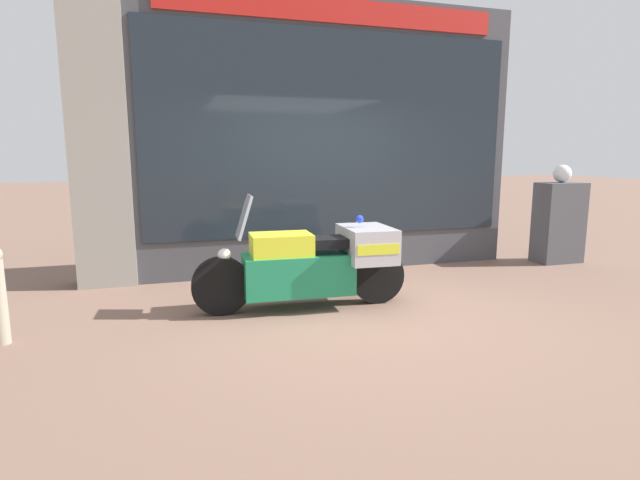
{
  "coord_description": "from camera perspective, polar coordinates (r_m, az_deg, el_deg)",
  "views": [
    {
      "loc": [
        -1.97,
        -4.95,
        1.68
      ],
      "look_at": [
        -0.23,
        0.71,
        0.67
      ],
      "focal_mm": 28.0,
      "sensor_mm": 36.0,
      "label": 1
    }
  ],
  "objects": [
    {
      "name": "ground_plane",
      "position": [
        5.59,
        4.48,
        -7.82
      ],
      "size": [
        60.0,
        60.0,
        0.0
      ],
      "primitive_type": "plane",
      "color": "#7A5B4C"
    },
    {
      "name": "shop_building",
      "position": [
        7.13,
        -4.02,
        11.6
      ],
      "size": [
        6.21,
        0.55,
        3.82
      ],
      "color": "#424247",
      "rests_on": "ground"
    },
    {
      "name": "window_display",
      "position": [
        7.43,
        0.82,
        0.32
      ],
      "size": [
        5.04,
        0.3,
        1.95
      ],
      "color": "slate",
      "rests_on": "ground"
    },
    {
      "name": "paramedic_motorcycle",
      "position": [
        5.5,
        -0.35,
        -2.45
      ],
      "size": [
        2.38,
        0.78,
        1.27
      ],
      "rotation": [
        0.0,
        0.0,
        3.09
      ],
      "color": "black",
      "rests_on": "ground"
    },
    {
      "name": "utility_cabinet",
      "position": [
        8.68,
        25.62,
        1.79
      ],
      "size": [
        0.72,
        0.41,
        1.25
      ],
      "primitive_type": "cube",
      "color": "#4C4C51",
      "rests_on": "ground"
    },
    {
      "name": "white_helmet",
      "position": [
        8.7,
        25.95,
        6.84
      ],
      "size": [
        0.27,
        0.27,
        0.27
      ],
      "primitive_type": "sphere",
      "color": "white",
      "rests_on": "utility_cabinet"
    }
  ]
}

